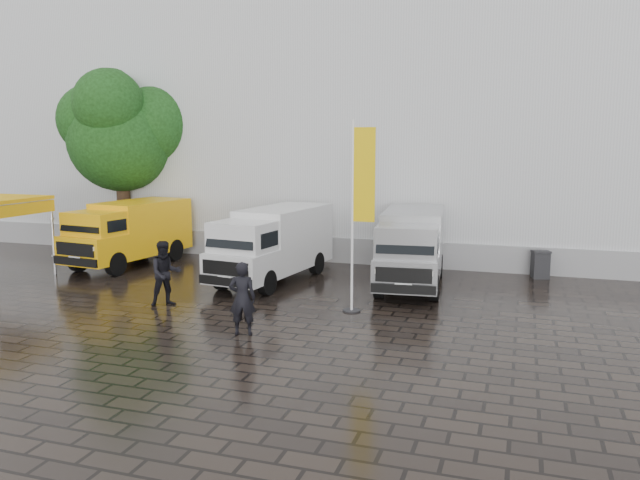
% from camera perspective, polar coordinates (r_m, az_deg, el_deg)
% --- Properties ---
extents(ground, '(120.00, 120.00, 0.00)m').
position_cam_1_polar(ground, '(17.13, -1.88, -7.09)').
color(ground, black).
rests_on(ground, ground).
extents(exhibition_hall, '(44.00, 16.00, 12.00)m').
position_cam_1_polar(exhibition_hall, '(31.71, 11.73, 11.00)').
color(exhibition_hall, silver).
rests_on(exhibition_hall, ground).
extents(hall_plinth, '(44.00, 0.15, 1.00)m').
position_cam_1_polar(hall_plinth, '(24.07, 9.13, -1.33)').
color(hall_plinth, gray).
rests_on(hall_plinth, ground).
extents(van_yellow, '(2.69, 5.52, 2.45)m').
position_cam_1_polar(van_yellow, '(25.19, -17.11, 0.51)').
color(van_yellow, '#FFB50D').
rests_on(van_yellow, ground).
extents(van_white, '(2.62, 5.91, 2.48)m').
position_cam_1_polar(van_white, '(21.36, -4.35, -0.51)').
color(van_white, silver).
rests_on(van_white, ground).
extents(van_silver, '(2.44, 5.87, 2.48)m').
position_cam_1_polar(van_silver, '(20.75, 8.38, -0.86)').
color(van_silver, '#A2A4A7').
rests_on(van_silver, ground).
extents(flagpole, '(0.88, 0.50, 5.34)m').
position_cam_1_polar(flagpole, '(17.17, 3.58, 3.17)').
color(flagpole, black).
rests_on(flagpole, ground).
extents(tree, '(4.46, 4.46, 8.01)m').
position_cam_1_polar(tree, '(28.58, -17.78, 9.31)').
color(tree, black).
rests_on(tree, ground).
extents(wheelie_bin, '(0.71, 0.71, 0.97)m').
position_cam_1_polar(wheelie_bin, '(23.27, 19.50, -2.11)').
color(wheelie_bin, black).
rests_on(wheelie_bin, ground).
extents(person_front, '(0.76, 0.60, 1.84)m').
position_cam_1_polar(person_front, '(15.55, -7.11, -5.31)').
color(person_front, black).
rests_on(person_front, ground).
extents(person_tent, '(1.17, 1.16, 1.91)m').
position_cam_1_polar(person_tent, '(18.70, -13.94, -2.98)').
color(person_tent, black).
rests_on(person_tent, ground).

